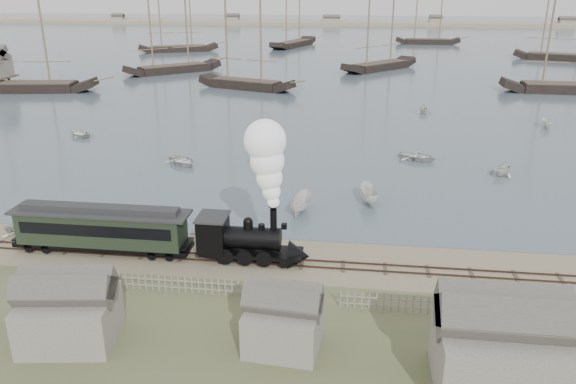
# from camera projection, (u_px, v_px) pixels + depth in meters

# --- Properties ---
(ground) EXTENTS (600.00, 600.00, 0.00)m
(ground) POSITION_uv_depth(u_px,v_px,m) (279.00, 250.00, 42.93)
(ground) COLOR gray
(ground) RESTS_ON ground
(harbor_water) EXTENTS (600.00, 336.00, 0.06)m
(harbor_water) POSITION_uv_depth(u_px,v_px,m) (347.00, 40.00, 200.90)
(harbor_water) COLOR #42555F
(harbor_water) RESTS_ON ground
(rail_track) EXTENTS (120.00, 1.80, 0.16)m
(rail_track) POSITION_uv_depth(u_px,v_px,m) (275.00, 262.00, 41.06)
(rail_track) COLOR #3E2C22
(rail_track) RESTS_ON ground
(picket_fence_west) EXTENTS (19.00, 0.10, 1.20)m
(picket_fence_west) POSITION_uv_depth(u_px,v_px,m) (167.00, 291.00, 37.20)
(picket_fence_west) COLOR slate
(picket_fence_west) RESTS_ON ground
(picket_fence_east) EXTENTS (15.00, 0.10, 1.20)m
(picket_fence_east) POSITION_uv_depth(u_px,v_px,m) (462.00, 316.00, 34.46)
(picket_fence_east) COLOR slate
(picket_fence_east) RESTS_ON ground
(shed_left) EXTENTS (5.00, 4.00, 4.10)m
(shed_left) POSITION_uv_depth(u_px,v_px,m) (73.00, 341.00, 32.05)
(shed_left) COLOR slate
(shed_left) RESTS_ON ground
(shed_mid) EXTENTS (4.00, 3.50, 3.60)m
(shed_mid) POSITION_uv_depth(u_px,v_px,m) (283.00, 347.00, 31.54)
(shed_mid) COLOR slate
(shed_mid) RESTS_ON ground
(far_spit) EXTENTS (500.00, 20.00, 1.80)m
(far_spit) POSITION_uv_depth(u_px,v_px,m) (352.00, 25.00, 275.26)
(far_spit) COLOR tan
(far_spit) RESTS_ON ground
(locomotive) EXTENTS (8.18, 3.05, 10.19)m
(locomotive) POSITION_uv_depth(u_px,v_px,m) (262.00, 202.00, 39.54)
(locomotive) COLOR black
(locomotive) RESTS_ON ground
(passenger_coach) EXTENTS (13.50, 2.60, 3.28)m
(passenger_coach) POSITION_uv_depth(u_px,v_px,m) (102.00, 227.00, 41.92)
(passenger_coach) COLOR black
(passenger_coach) RESTS_ON ground
(beached_dinghy) EXTENTS (3.95, 4.82, 0.87)m
(beached_dinghy) POSITION_uv_depth(u_px,v_px,m) (29.00, 230.00, 45.35)
(beached_dinghy) COLOR silver
(beached_dinghy) RESTS_ON ground
(rowboat_0) EXTENTS (4.89, 5.07, 0.86)m
(rowboat_0) POSITION_uv_depth(u_px,v_px,m) (182.00, 161.00, 62.93)
(rowboat_0) COLOR silver
(rowboat_0) RESTS_ON harbor_water
(rowboat_1) EXTENTS (3.61, 3.94, 1.77)m
(rowboat_1) POSITION_uv_depth(u_px,v_px,m) (260.00, 148.00, 66.30)
(rowboat_1) COLOR silver
(rowboat_1) RESTS_ON harbor_water
(rowboat_2) EXTENTS (4.15, 2.08, 1.54)m
(rowboat_2) POSITION_uv_depth(u_px,v_px,m) (368.00, 195.00, 51.83)
(rowboat_2) COLOR silver
(rowboat_2) RESTS_ON harbor_water
(rowboat_3) EXTENTS (4.41, 5.11, 0.89)m
(rowboat_3) POSITION_uv_depth(u_px,v_px,m) (418.00, 156.00, 64.50)
(rowboat_3) COLOR silver
(rowboat_3) RESTS_ON harbor_water
(rowboat_4) EXTENTS (3.87, 3.89, 1.55)m
(rowboat_4) POSITION_uv_depth(u_px,v_px,m) (503.00, 168.00, 59.28)
(rowboat_4) COLOR silver
(rowboat_4) RESTS_ON harbor_water
(rowboat_5) EXTENTS (3.32, 1.57, 1.24)m
(rowboat_5) POSITION_uv_depth(u_px,v_px,m) (546.00, 123.00, 79.11)
(rowboat_5) COLOR silver
(rowboat_5) RESTS_ON harbor_water
(rowboat_6) EXTENTS (4.46, 4.72, 0.80)m
(rowboat_6) POSITION_uv_depth(u_px,v_px,m) (80.00, 133.00, 74.58)
(rowboat_6) COLOR silver
(rowboat_6) RESTS_ON harbor_water
(rowboat_7) EXTENTS (3.41, 3.18, 1.46)m
(rowboat_7) POSITION_uv_depth(u_px,v_px,m) (424.00, 109.00, 87.67)
(rowboat_7) COLOR silver
(rowboat_7) RESTS_ON harbor_water
(rowboat_8) EXTENTS (4.22, 2.19, 1.55)m
(rowboat_8) POSITION_uv_depth(u_px,v_px,m) (301.00, 203.00, 49.78)
(rowboat_8) COLOR silver
(rowboat_8) RESTS_ON harbor_water
(schooner_0) EXTENTS (26.33, 9.95, 20.00)m
(schooner_0) POSITION_uv_depth(u_px,v_px,m) (19.00, 37.00, 102.25)
(schooner_0) COLOR black
(schooner_0) RESTS_ON harbor_water
(schooner_1) EXTENTS (20.00, 18.92, 20.00)m
(schooner_1) POSITION_uv_depth(u_px,v_px,m) (170.00, 27.00, 124.44)
(schooner_1) COLOR black
(schooner_1) RESTS_ON harbor_water
(schooner_2) EXTENTS (20.06, 11.02, 20.00)m
(schooner_2) POSITION_uv_depth(u_px,v_px,m) (245.00, 35.00, 104.94)
(schooner_2) COLOR black
(schooner_2) RESTS_ON harbor_water
(schooner_3) EXTENTS (18.62, 20.66, 20.00)m
(schooner_3) POSITION_uv_depth(u_px,v_px,m) (382.00, 26.00, 128.71)
(schooner_3) COLOR black
(schooner_3) RESTS_ON harbor_water
(schooner_5) EXTENTS (23.90, 12.50, 20.00)m
(schooner_5) POSITION_uv_depth(u_px,v_px,m) (567.00, 21.00, 145.01)
(schooner_5) COLOR black
(schooner_5) RESTS_ON harbor_water
(schooner_6) EXTENTS (23.25, 14.43, 20.00)m
(schooner_6) POSITION_uv_depth(u_px,v_px,m) (177.00, 17.00, 163.85)
(schooner_6) COLOR black
(schooner_6) RESTS_ON harbor_water
(schooner_7) EXTENTS (13.43, 25.35, 20.00)m
(schooner_7) POSITION_uv_depth(u_px,v_px,m) (294.00, 14.00, 177.03)
(schooner_7) COLOR black
(schooner_7) RESTS_ON harbor_water
(schooner_8) EXTENTS (20.99, 5.34, 20.00)m
(schooner_8) POSITION_uv_depth(u_px,v_px,m) (430.00, 13.00, 184.48)
(schooner_8) COLOR black
(schooner_8) RESTS_ON harbor_water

